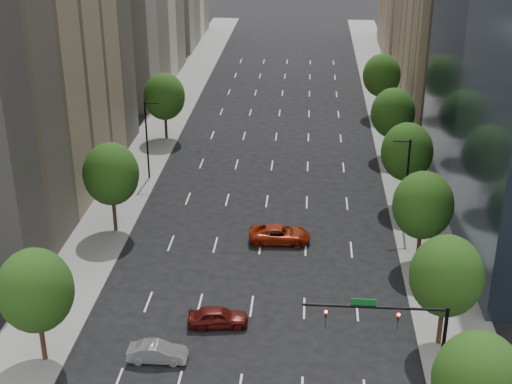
% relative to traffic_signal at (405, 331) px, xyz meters
% --- Properties ---
extents(sidewalk_left, '(6.00, 200.00, 0.15)m').
position_rel_traffic_signal_xyz_m(sidewalk_left, '(-26.03, 30.00, -5.10)').
color(sidewalk_left, slate).
rests_on(sidewalk_left, ground).
extents(sidewalk_right, '(6.00, 200.00, 0.15)m').
position_rel_traffic_signal_xyz_m(sidewalk_right, '(4.97, 30.00, -5.10)').
color(sidewalk_right, slate).
rests_on(sidewalk_right, ground).
extents(filler_right, '(14.00, 26.00, 16.00)m').
position_rel_traffic_signal_xyz_m(filler_right, '(14.47, 103.00, 2.83)').
color(filler_right, '#8C7759').
rests_on(filler_right, ground).
extents(tree_right_0, '(5.20, 5.20, 8.39)m').
position_rel_traffic_signal_xyz_m(tree_right_0, '(3.47, -5.00, 0.22)').
color(tree_right_0, '#382316').
rests_on(tree_right_0, ground).
extents(tree_right_1, '(5.20, 5.20, 8.75)m').
position_rel_traffic_signal_xyz_m(tree_right_1, '(3.47, 6.00, 0.58)').
color(tree_right_1, '#382316').
rests_on(tree_right_1, ground).
extents(tree_right_2, '(5.20, 5.20, 8.61)m').
position_rel_traffic_signal_xyz_m(tree_right_2, '(3.47, 18.00, 0.43)').
color(tree_right_2, '#382316').
rests_on(tree_right_2, ground).
extents(tree_right_3, '(5.20, 5.20, 8.89)m').
position_rel_traffic_signal_xyz_m(tree_right_3, '(3.47, 30.00, 0.72)').
color(tree_right_3, '#382316').
rests_on(tree_right_3, ground).
extents(tree_right_4, '(5.20, 5.20, 8.46)m').
position_rel_traffic_signal_xyz_m(tree_right_4, '(3.47, 44.00, 0.29)').
color(tree_right_4, '#382316').
rests_on(tree_right_4, ground).
extents(tree_right_5, '(5.20, 5.20, 8.75)m').
position_rel_traffic_signal_xyz_m(tree_right_5, '(3.47, 60.00, 0.58)').
color(tree_right_5, '#382316').
rests_on(tree_right_5, ground).
extents(tree_left_0, '(5.20, 5.20, 8.75)m').
position_rel_traffic_signal_xyz_m(tree_left_0, '(-24.53, 2.00, 0.58)').
color(tree_left_0, '#382316').
rests_on(tree_left_0, ground).
extents(tree_left_1, '(5.20, 5.20, 8.97)m').
position_rel_traffic_signal_xyz_m(tree_left_1, '(-24.53, 22.00, 0.79)').
color(tree_left_1, '#382316').
rests_on(tree_left_1, ground).
extents(tree_left_2, '(5.20, 5.20, 8.68)m').
position_rel_traffic_signal_xyz_m(tree_left_2, '(-24.53, 48.00, 0.50)').
color(tree_left_2, '#382316').
rests_on(tree_left_2, ground).
extents(streetlight_rn, '(1.70, 0.20, 9.00)m').
position_rel_traffic_signal_xyz_m(streetlight_rn, '(2.91, 25.00, -0.33)').
color(streetlight_rn, black).
rests_on(streetlight_rn, ground).
extents(streetlight_ln, '(1.70, 0.20, 9.00)m').
position_rel_traffic_signal_xyz_m(streetlight_ln, '(-23.96, 35.00, -0.33)').
color(streetlight_ln, black).
rests_on(streetlight_ln, ground).
extents(traffic_signal, '(9.12, 0.40, 7.38)m').
position_rel_traffic_signal_xyz_m(traffic_signal, '(0.00, 0.00, 0.00)').
color(traffic_signal, black).
rests_on(traffic_signal, ground).
extents(car_maroon, '(4.76, 2.35, 1.56)m').
position_rel_traffic_signal_xyz_m(car_maroon, '(-12.86, 7.14, -4.39)').
color(car_maroon, '#52100D').
rests_on(car_maroon, ground).
extents(car_silver, '(4.25, 1.53, 1.39)m').
position_rel_traffic_signal_xyz_m(car_silver, '(-16.58, 2.57, -4.48)').
color(car_silver, gray).
rests_on(car_silver, ground).
extents(car_red_far, '(5.82, 2.91, 1.58)m').
position_rel_traffic_signal_xyz_m(car_red_far, '(-8.80, 21.04, -4.38)').
color(car_red_far, maroon).
rests_on(car_red_far, ground).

